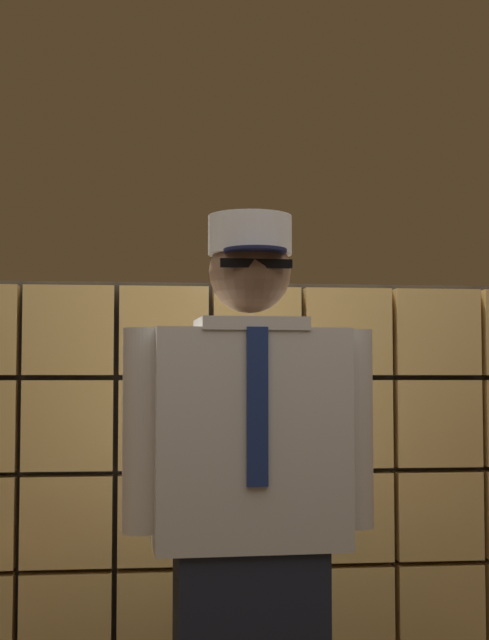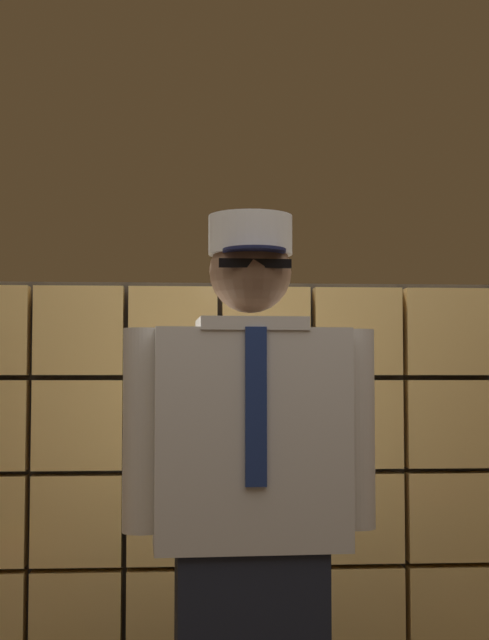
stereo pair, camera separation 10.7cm
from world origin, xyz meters
TOP-DOWN VIEW (x-y plane):
  - glass_block_wall at (-0.00, 1.18)m, footprint 2.30×0.10m
  - standing_person at (-0.11, 0.45)m, footprint 0.69×0.30m

SIDE VIEW (x-z plane):
  - glass_block_wall at x=0.00m, z-range -0.02..1.63m
  - standing_person at x=-0.11m, z-range 0.04..1.77m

